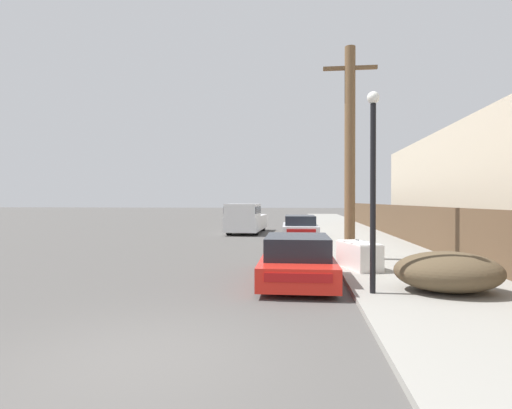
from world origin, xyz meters
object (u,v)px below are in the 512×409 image
Objects in this scene: car_parked_mid at (300,228)px; street_lamp at (373,175)px; parked_sports_car_red at (297,260)px; pickup_truck at (246,219)px; discarded_fridge at (359,255)px; utility_pole at (350,151)px; brush_pile at (448,272)px.

street_lamp is (1.55, -13.27, 2.02)m from car_parked_mid.
pickup_truck is (-3.38, 14.74, 0.40)m from parked_sports_car_red.
utility_pole reaches higher than discarded_fridge.
parked_sports_car_red is at bearing -91.99° from car_parked_mid.
street_lamp reaches higher than pickup_truck.
utility_pole is at bearing 107.47° from brush_pile.
pickup_truck is at bearing 106.89° from street_lamp.
discarded_fridge is 0.25× the size of utility_pole.
discarded_fridge is 0.31× the size of pickup_truck.
street_lamp is at bearing -91.49° from utility_pole.
car_parked_mid is 0.82× the size of pickup_truck.
discarded_fridge is at bearing -89.36° from utility_pole.
parked_sports_car_red is 3.53m from brush_pile.
pickup_truck reaches higher than brush_pile.
pickup_truck is 17.25m from street_lamp.
car_parked_mid is 1.10× the size of street_lamp.
pickup_truck is 0.81× the size of utility_pole.
parked_sports_car_red is 3.13m from street_lamp.
street_lamp reaches higher than parked_sports_car_red.
car_parked_mid is at bearing 81.60° from discarded_fridge.
utility_pole is 5.96m from brush_pile.
brush_pile is at bearing -72.53° from utility_pole.
car_parked_mid is 8.93m from utility_pole.
pickup_truck is 1.35× the size of street_lamp.
brush_pile reaches higher than discarded_fridge.
utility_pole reaches higher than street_lamp.
street_lamp is (-0.15, -3.11, 2.13)m from discarded_fridge.
car_parked_mid is 4.68m from pickup_truck.
street_lamp is (-0.13, -5.10, -1.15)m from utility_pole.
car_parked_mid is at bearing 138.80° from pickup_truck.
discarded_fridge is at bearing 87.15° from street_lamp.
pickup_truck is 17.43m from brush_pile.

